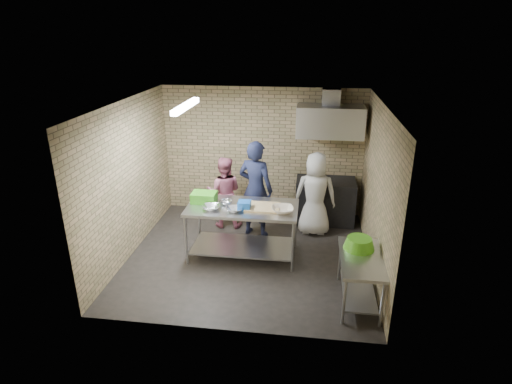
{
  "coord_description": "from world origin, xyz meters",
  "views": [
    {
      "loc": [
        0.99,
        -6.5,
        3.83
      ],
      "look_at": [
        0.1,
        0.2,
        1.15
      ],
      "focal_mm": 29.52,
      "sensor_mm": 36.0,
      "label": 1
    }
  ],
  "objects_px": {
    "side_counter": "(359,279)",
    "stove": "(325,201)",
    "green_basin": "(359,243)",
    "man_navy": "(256,189)",
    "green_crate": "(204,197)",
    "bottle_green": "(352,124)",
    "prep_table": "(243,231)",
    "woman_white": "(315,194)",
    "blue_tub": "(244,205)",
    "woman_pink": "(224,192)"
  },
  "relations": [
    {
      "from": "side_counter",
      "to": "stove",
      "type": "relative_size",
      "value": 1.0
    },
    {
      "from": "green_basin",
      "to": "man_navy",
      "type": "xyz_separation_m",
      "value": [
        -1.77,
        1.7,
        0.11
      ]
    },
    {
      "from": "green_crate",
      "to": "man_navy",
      "type": "bearing_deg",
      "value": 41.45
    },
    {
      "from": "side_counter",
      "to": "bottle_green",
      "type": "relative_size",
      "value": 8.0
    },
    {
      "from": "prep_table",
      "to": "woman_white",
      "type": "height_order",
      "value": "woman_white"
    },
    {
      "from": "blue_tub",
      "to": "woman_white",
      "type": "height_order",
      "value": "woman_white"
    },
    {
      "from": "prep_table",
      "to": "bottle_green",
      "type": "bearing_deg",
      "value": 44.55
    },
    {
      "from": "green_crate",
      "to": "man_navy",
      "type": "distance_m",
      "value": 1.09
    },
    {
      "from": "prep_table",
      "to": "woman_pink",
      "type": "bearing_deg",
      "value": 116.1
    },
    {
      "from": "green_crate",
      "to": "green_basin",
      "type": "distance_m",
      "value": 2.78
    },
    {
      "from": "side_counter",
      "to": "bottle_green",
      "type": "height_order",
      "value": "bottle_green"
    },
    {
      "from": "blue_tub",
      "to": "man_navy",
      "type": "distance_m",
      "value": 0.95
    },
    {
      "from": "stove",
      "to": "green_crate",
      "type": "relative_size",
      "value": 2.85
    },
    {
      "from": "blue_tub",
      "to": "side_counter",
      "type": "bearing_deg",
      "value": -28.5
    },
    {
      "from": "woman_pink",
      "to": "woman_white",
      "type": "relative_size",
      "value": 0.89
    },
    {
      "from": "green_basin",
      "to": "green_crate",
      "type": "bearing_deg",
      "value": 159.28
    },
    {
      "from": "prep_table",
      "to": "side_counter",
      "type": "distance_m",
      "value": 2.21
    },
    {
      "from": "green_crate",
      "to": "woman_white",
      "type": "xyz_separation_m",
      "value": [
        1.94,
        0.94,
        -0.21
      ]
    },
    {
      "from": "side_counter",
      "to": "blue_tub",
      "type": "bearing_deg",
      "value": 151.5
    },
    {
      "from": "blue_tub",
      "to": "woman_pink",
      "type": "height_order",
      "value": "woman_pink"
    },
    {
      "from": "side_counter",
      "to": "blue_tub",
      "type": "relative_size",
      "value": 5.69
    },
    {
      "from": "stove",
      "to": "bottle_green",
      "type": "height_order",
      "value": "bottle_green"
    },
    {
      "from": "stove",
      "to": "bottle_green",
      "type": "relative_size",
      "value": 8.0
    },
    {
      "from": "prep_table",
      "to": "blue_tub",
      "type": "relative_size",
      "value": 9.0
    },
    {
      "from": "stove",
      "to": "blue_tub",
      "type": "relative_size",
      "value": 5.69
    },
    {
      "from": "bottle_green",
      "to": "prep_table",
      "type": "bearing_deg",
      "value": -135.45
    },
    {
      "from": "prep_table",
      "to": "stove",
      "type": "bearing_deg",
      "value": 48.32
    },
    {
      "from": "prep_table",
      "to": "blue_tub",
      "type": "xyz_separation_m",
      "value": [
        0.05,
        -0.1,
        0.54
      ]
    },
    {
      "from": "man_navy",
      "to": "woman_pink",
      "type": "bearing_deg",
      "value": -6.21
    },
    {
      "from": "green_basin",
      "to": "man_navy",
      "type": "bearing_deg",
      "value": 136.19
    },
    {
      "from": "stove",
      "to": "green_basin",
      "type": "distance_m",
      "value": 2.57
    },
    {
      "from": "man_navy",
      "to": "prep_table",
      "type": "bearing_deg",
      "value": 99.79
    },
    {
      "from": "green_crate",
      "to": "blue_tub",
      "type": "height_order",
      "value": "green_crate"
    },
    {
      "from": "prep_table",
      "to": "bottle_green",
      "type": "distance_m",
      "value": 3.09
    },
    {
      "from": "stove",
      "to": "green_basin",
      "type": "bearing_deg",
      "value": -80.24
    },
    {
      "from": "green_basin",
      "to": "man_navy",
      "type": "relative_size",
      "value": 0.24
    },
    {
      "from": "side_counter",
      "to": "prep_table",
      "type": "bearing_deg",
      "value": 149.84
    },
    {
      "from": "stove",
      "to": "man_navy",
      "type": "distance_m",
      "value": 1.64
    },
    {
      "from": "woman_pink",
      "to": "man_navy",
      "type": "bearing_deg",
      "value": 153.01
    },
    {
      "from": "green_crate",
      "to": "woman_pink",
      "type": "bearing_deg",
      "value": 82.13
    },
    {
      "from": "stove",
      "to": "blue_tub",
      "type": "xyz_separation_m",
      "value": [
        -1.41,
        -1.74,
        0.57
      ]
    },
    {
      "from": "prep_table",
      "to": "man_navy",
      "type": "height_order",
      "value": "man_navy"
    },
    {
      "from": "stove",
      "to": "side_counter",
      "type": "bearing_deg",
      "value": -80.71
    },
    {
      "from": "blue_tub",
      "to": "green_basin",
      "type": "xyz_separation_m",
      "value": [
        1.84,
        -0.76,
        -0.18
      ]
    },
    {
      "from": "blue_tub",
      "to": "bottle_green",
      "type": "xyz_separation_m",
      "value": [
        1.86,
        1.98,
        1.0
      ]
    },
    {
      "from": "green_crate",
      "to": "green_basin",
      "type": "xyz_separation_m",
      "value": [
        2.59,
        -0.98,
        -0.2
      ]
    },
    {
      "from": "man_navy",
      "to": "side_counter",
      "type": "bearing_deg",
      "value": 150.28
    },
    {
      "from": "stove",
      "to": "blue_tub",
      "type": "height_order",
      "value": "blue_tub"
    },
    {
      "from": "side_counter",
      "to": "stove",
      "type": "xyz_separation_m",
      "value": [
        -0.45,
        2.75,
        0.08
      ]
    },
    {
      "from": "green_basin",
      "to": "stove",
      "type": "bearing_deg",
      "value": 99.76
    }
  ]
}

